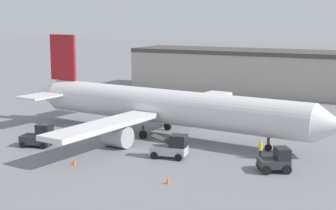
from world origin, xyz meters
TOP-DOWN VIEW (x-y plane):
  - ground_plane at (0.00, 0.00)m, footprint 400.00×400.00m
  - airplane at (-0.94, 0.09)m, footprint 41.11×33.60m
  - ground_crew_worker at (12.18, -4.36)m, footprint 0.39×0.39m
  - baggage_tug at (14.62, -7.62)m, footprint 3.37×3.21m
  - belt_loader_truck at (4.52, -8.01)m, footprint 3.68×2.40m
  - pushback_tug at (-9.80, -10.35)m, footprint 3.60×2.84m
  - safety_cone_near at (7.68, -14.99)m, footprint 0.36×0.36m
  - safety_cone_far at (-2.48, -14.07)m, footprint 0.36×0.36m

SIDE VIEW (x-z plane):
  - ground_plane at x=0.00m, z-range 0.00..0.00m
  - safety_cone_near at x=7.68m, z-range 0.00..0.55m
  - safety_cone_far at x=-2.48m, z-range 0.00..0.55m
  - ground_crew_worker at x=12.18m, z-range 0.06..1.84m
  - baggage_tug at x=14.62m, z-range -0.07..2.05m
  - belt_loader_truck at x=4.52m, z-range -0.07..2.26m
  - pushback_tug at x=-9.80m, z-range -0.13..2.32m
  - airplane at x=-0.94m, z-range -2.26..8.91m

